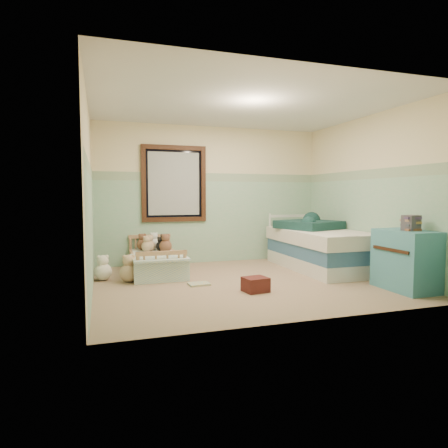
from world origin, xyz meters
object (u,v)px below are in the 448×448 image
object	(u,v)px
twin_bed_frame	(320,262)
dresser	(406,260)
plush_floor_cream	(103,272)
plush_floor_tan	(129,273)
red_pillow	(255,284)
toddler_bed_frame	(155,267)
floor_book	(199,284)

from	to	relation	value
twin_bed_frame	dresser	world-z (taller)	dresser
twin_bed_frame	dresser	xyz separation A→B (m)	(0.29, -1.61, 0.28)
plush_floor_cream	plush_floor_tan	xyz separation A→B (m)	(0.35, -0.23, 0.01)
plush_floor_cream	red_pillow	bearing A→B (deg)	-34.66
red_pillow	toddler_bed_frame	bearing A→B (deg)	123.62
red_pillow	plush_floor_tan	bearing A→B (deg)	144.90
toddler_bed_frame	floor_book	distance (m)	1.13
plush_floor_tan	dresser	size ratio (longest dim) A/B	0.34
red_pillow	floor_book	world-z (taller)	red_pillow
dresser	floor_book	world-z (taller)	dresser
plush_floor_cream	floor_book	distance (m)	1.46
twin_bed_frame	floor_book	distance (m)	2.30
plush_floor_tan	dresser	distance (m)	3.79
plush_floor_cream	dresser	distance (m)	4.21
twin_bed_frame	floor_book	size ratio (longest dim) A/B	7.12
plush_floor_cream	twin_bed_frame	xyz separation A→B (m)	(3.50, -0.19, -0.02)
plush_floor_cream	dresser	world-z (taller)	dresser
plush_floor_cream	twin_bed_frame	size ratio (longest dim) A/B	0.12
toddler_bed_frame	dresser	distance (m)	3.68
red_pillow	floor_book	bearing A→B (deg)	136.03
toddler_bed_frame	red_pillow	xyz separation A→B (m)	(1.07, -1.61, -0.00)
plush_floor_tan	red_pillow	xyz separation A→B (m)	(1.52, -1.07, -0.04)
plush_floor_tan	plush_floor_cream	bearing A→B (deg)	147.26
toddler_bed_frame	dresser	bearing A→B (deg)	-35.29
plush_floor_tan	floor_book	xyz separation A→B (m)	(0.91, -0.48, -0.12)
toddler_bed_frame	twin_bed_frame	size ratio (longest dim) A/B	0.72
toddler_bed_frame	plush_floor_cream	xyz separation A→B (m)	(-0.80, -0.32, 0.03)
toddler_bed_frame	floor_book	size ratio (longest dim) A/B	5.13
toddler_bed_frame	red_pillow	distance (m)	1.93
toddler_bed_frame	plush_floor_cream	world-z (taller)	plush_floor_cream
plush_floor_tan	twin_bed_frame	size ratio (longest dim) A/B	0.13
plush_floor_tan	red_pillow	world-z (taller)	plush_floor_tan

